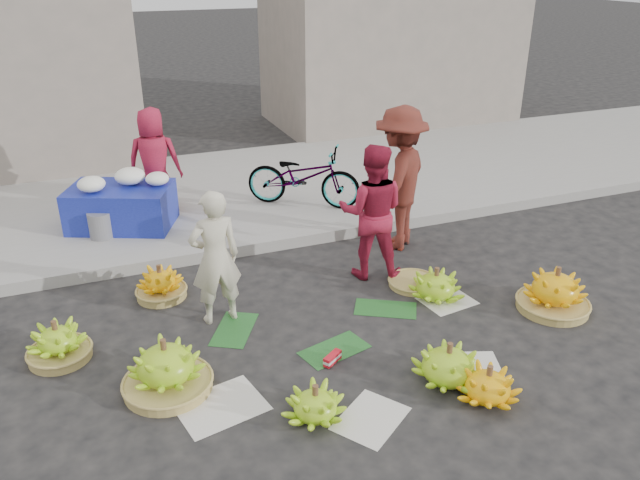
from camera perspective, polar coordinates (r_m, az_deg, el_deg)
name	(u,v)px	position (r m, az deg, el deg)	size (l,w,h in m)	color
ground	(336,337)	(6.22, 1.47, -8.86)	(80.00, 80.00, 0.00)	black
curb	(269,243)	(8.00, -4.67, -0.25)	(40.00, 0.25, 0.15)	gray
sidewalk	(229,191)	(9.89, -8.31, 4.45)	(40.00, 4.00, 0.12)	gray
building_right	(392,3)	(14.11, 6.56, 20.74)	(5.00, 3.00, 5.00)	gray
newspaper_scatter	(371,384)	(5.63, 4.73, -12.99)	(3.20, 1.80, 0.00)	silver
banana_leaves	(319,328)	(6.35, -0.08, -8.08)	(2.00, 1.00, 0.00)	#1C5522
banana_bunch_0	(166,368)	(5.59, -13.89, -11.26)	(0.81, 0.81, 0.51)	#9D8442
banana_bunch_1	(315,404)	(5.20, -0.43, -14.77)	(0.65, 0.65, 0.32)	#7CBC1A
banana_bunch_2	(448,364)	(5.66, 11.64, -11.08)	(0.70, 0.70, 0.40)	#7CBC1A
banana_bunch_3	(488,385)	(5.55, 15.10, -12.69)	(0.67, 0.67, 0.34)	yellow
banana_bunch_4	(555,291)	(7.01, 20.68, -4.38)	(0.75, 0.75, 0.50)	#9D8442
banana_bunch_5	(436,285)	(6.92, 10.54, -4.04)	(0.75, 0.75, 0.37)	#7CBC1A
banana_bunch_6	(58,343)	(6.32, -22.84, -8.69)	(0.60, 0.60, 0.41)	#9D8442
banana_bunch_7	(161,284)	(7.04, -14.36, -3.92)	(0.58, 0.58, 0.39)	#9D8442
basket_spare	(413,283)	(7.19, 8.51, -3.89)	(0.55, 0.55, 0.06)	#9D8442
incense_stack	(332,358)	(5.84, 1.14, -10.77)	(0.21, 0.07, 0.09)	red
vendor_cream	(215,258)	(6.25, -9.56, -1.62)	(0.52, 0.34, 1.41)	beige
vendor_red	(372,212)	(7.06, 4.76, 2.55)	(0.77, 0.60, 1.58)	#AE1A35
man_striped	(399,179)	(7.81, 7.27, 5.56)	(1.17, 0.67, 1.81)	#9E2D1C
flower_table	(122,204)	(8.66, -17.68, 3.18)	(1.53, 1.27, 0.76)	#162094
grey_bucket	(101,225)	(8.44, -19.41, 1.32)	(0.30, 0.30, 0.34)	slate
flower_vendor	(154,161)	(8.92, -14.91, 7.01)	(0.72, 0.47, 1.47)	#AE1A35
bicycle	(303,176)	(8.93, -1.54, 5.83)	(1.65, 0.58, 0.87)	gray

